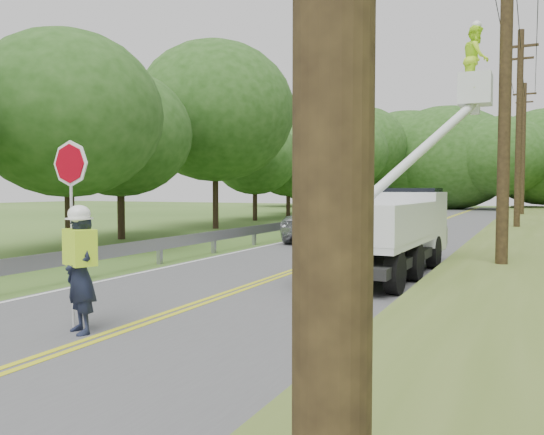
% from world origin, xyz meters
% --- Properties ---
extents(ground, '(140.00, 140.00, 0.00)m').
position_xyz_m(ground, '(0.00, 0.00, 0.00)').
color(ground, '#385C20').
rests_on(ground, ground).
extents(road, '(7.20, 96.00, 0.03)m').
position_xyz_m(road, '(0.00, 14.00, 0.01)').
color(road, '#505053').
rests_on(road, ground).
extents(guardrail, '(0.18, 48.00, 0.77)m').
position_xyz_m(guardrail, '(-4.02, 14.91, 0.55)').
color(guardrail, '#919299').
rests_on(guardrail, ground).
extents(utility_poles, '(1.60, 43.30, 10.00)m').
position_xyz_m(utility_poles, '(5.00, 17.02, 5.27)').
color(utility_poles, black).
rests_on(utility_poles, ground).
extents(treeline_left, '(10.28, 56.52, 10.77)m').
position_xyz_m(treeline_left, '(-10.42, 30.30, 5.59)').
color(treeline_left, '#332319').
rests_on(treeline_left, ground).
extents(treeline_horizon, '(55.62, 14.81, 11.38)m').
position_xyz_m(treeline_horizon, '(0.52, 56.37, 5.50)').
color(treeline_horizon, '#204714').
rests_on(treeline_horizon, ground).
extents(flagger, '(1.13, 0.66, 2.92)m').
position_xyz_m(flagger, '(-0.44, 0.21, 1.06)').
color(flagger, '#191E33').
rests_on(flagger, road).
extents(bucket_truck, '(3.55, 6.38, 6.29)m').
position_xyz_m(bucket_truck, '(2.50, 8.56, 1.47)').
color(bucket_truck, black).
rests_on(bucket_truck, road).
extents(suv_silver, '(2.52, 5.31, 1.46)m').
position_xyz_m(suv_silver, '(-1.96, 15.62, 0.75)').
color(suv_silver, '#B6B8BF').
rests_on(suv_silver, road).
extents(suv_darkgrey, '(3.87, 5.61, 1.51)m').
position_xyz_m(suv_darkgrey, '(-2.06, 22.00, 0.77)').
color(suv_darkgrey, '#393D42').
rests_on(suv_darkgrey, road).
extents(stop_sign_permanent, '(0.50, 0.12, 2.37)m').
position_xyz_m(stop_sign_permanent, '(-4.15, 18.55, 1.56)').
color(stop_sign_permanent, '#919299').
rests_on(stop_sign_permanent, ground).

